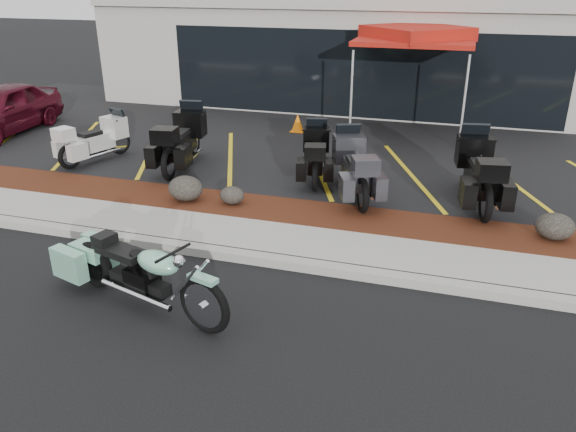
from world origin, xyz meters
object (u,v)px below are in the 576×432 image
(touring_white, at_px, (119,131))
(popup_canopy, at_px, (416,36))
(hero_cruiser, at_px, (204,297))
(parked_car, at_px, (0,109))
(traffic_cone, at_px, (298,123))

(touring_white, distance_m, popup_canopy, 8.27)
(hero_cruiser, height_order, touring_white, touring_white)
(parked_car, bearing_deg, touring_white, -14.44)
(hero_cruiser, xyz_separation_m, parked_car, (-9.44, 6.98, 0.30))
(hero_cruiser, distance_m, touring_white, 8.09)
(hero_cruiser, relative_size, touring_white, 1.53)
(touring_white, bearing_deg, popup_canopy, -37.80)
(touring_white, relative_size, parked_car, 0.50)
(hero_cruiser, distance_m, traffic_cone, 9.74)
(touring_white, relative_size, traffic_cone, 3.98)
(traffic_cone, relative_size, popup_canopy, 0.13)
(parked_car, bearing_deg, traffic_cone, 14.24)
(popup_canopy, bearing_deg, hero_cruiser, -112.71)
(hero_cruiser, bearing_deg, traffic_cone, 115.41)
(parked_car, relative_size, traffic_cone, 8.02)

